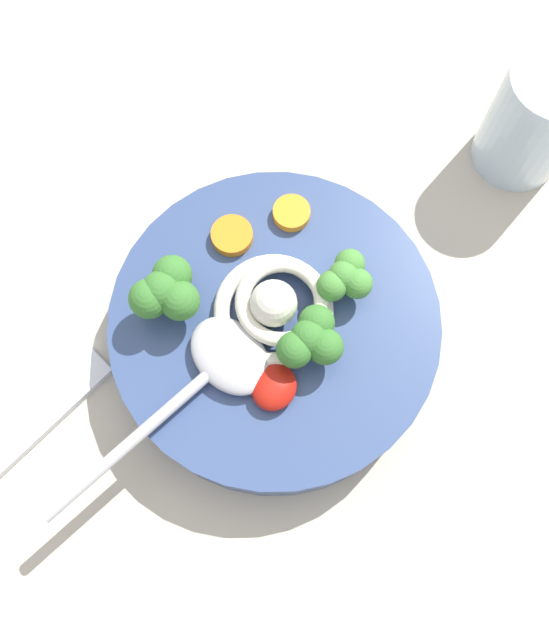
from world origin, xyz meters
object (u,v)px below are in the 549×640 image
object	(u,v)px
noodle_pile	(276,306)
drinking_glass	(535,120)
soup_spoon	(214,370)
soup_bowl	(274,330)

from	to	relation	value
noodle_pile	drinking_glass	size ratio (longest dim) A/B	0.93
soup_spoon	noodle_pile	bearing A→B (deg)	-176.31
soup_bowl	soup_spoon	distance (cm)	6.17
drinking_glass	soup_bowl	bearing A→B (deg)	155.99
soup_bowl	noodle_pile	xyz separation A→B (cm)	(0.57, 0.19, 3.39)
soup_spoon	drinking_glass	world-z (taller)	drinking_glass
drinking_glass	noodle_pile	bearing A→B (deg)	155.04
noodle_pile	soup_spoon	distance (cm)	5.84
soup_bowl	drinking_glass	bearing A→B (deg)	-24.01
noodle_pile	soup_spoon	size ratio (longest dim) A/B	0.51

